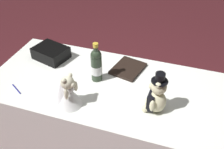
# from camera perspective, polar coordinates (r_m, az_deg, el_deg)

# --- Properties ---
(ground_plane) EXTENTS (12.00, 12.00, 0.00)m
(ground_plane) POSITION_cam_1_polar(r_m,az_deg,el_deg) (2.44, -0.00, -15.41)
(ground_plane) COLOR #47191E
(reception_table) EXTENTS (1.82, 0.82, 0.72)m
(reception_table) POSITION_cam_1_polar(r_m,az_deg,el_deg) (2.17, -0.00, -9.67)
(reception_table) COLOR white
(reception_table) RESTS_ON ground_plane
(teddy_bear_groom) EXTENTS (0.15, 0.16, 0.30)m
(teddy_bear_groom) POSITION_cam_1_polar(r_m,az_deg,el_deg) (1.68, 9.43, -4.65)
(teddy_bear_groom) COLOR beige
(teddy_bear_groom) RESTS_ON reception_table
(teddy_bear_bride) EXTENTS (0.21, 0.17, 0.23)m
(teddy_bear_bride) POSITION_cam_1_polar(r_m,az_deg,el_deg) (1.74, -9.68, -3.70)
(teddy_bear_bride) COLOR white
(teddy_bear_bride) RESTS_ON reception_table
(champagne_bottle) EXTENTS (0.08, 0.08, 0.31)m
(champagne_bottle) POSITION_cam_1_polar(r_m,az_deg,el_deg) (1.90, -3.37, 2.11)
(champagne_bottle) COLOR #2D3C2A
(champagne_bottle) RESTS_ON reception_table
(signing_pen) EXTENTS (0.12, 0.08, 0.01)m
(signing_pen) POSITION_cam_1_polar(r_m,az_deg,el_deg) (2.00, -19.76, -3.00)
(signing_pen) COLOR navy
(signing_pen) RESTS_ON reception_table
(gift_case_black) EXTENTS (0.30, 0.26, 0.10)m
(gift_case_black) POSITION_cam_1_polar(r_m,az_deg,el_deg) (2.24, -12.97, 4.54)
(gift_case_black) COLOR black
(gift_case_black) RESTS_ON reception_table
(guestbook) EXTENTS (0.26, 0.29, 0.02)m
(guestbook) POSITION_cam_1_polar(r_m,az_deg,el_deg) (2.07, 3.47, 1.30)
(guestbook) COLOR black
(guestbook) RESTS_ON reception_table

